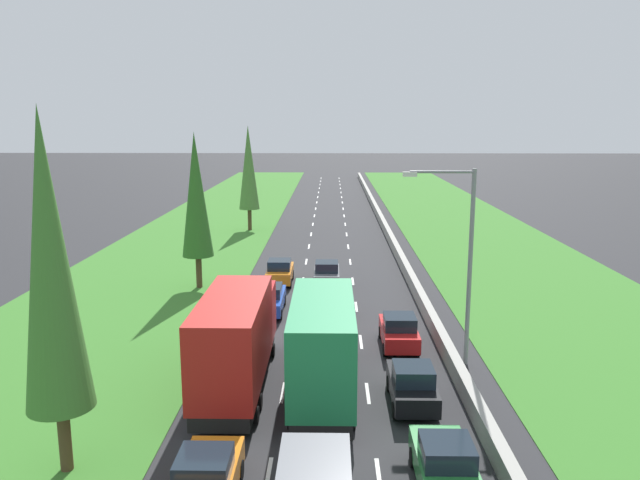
{
  "coord_description": "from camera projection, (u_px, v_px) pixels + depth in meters",
  "views": [
    {
      "loc": [
        0.21,
        -2.75,
        11.06
      ],
      "look_at": [
        -0.78,
        52.09,
        0.39
      ],
      "focal_mm": 34.62,
      "sensor_mm": 36.0,
      "label": 1
    }
  ],
  "objects": [
    {
      "name": "ground_plane",
      "position": [
        329.0,
        229.0,
        63.7
      ],
      "size": [
        300.0,
        300.0,
        0.0
      ],
      "primitive_type": "plane",
      "color": "#28282B",
      "rests_on": "ground"
    },
    {
      "name": "grass_verge_left",
      "position": [
        207.0,
        229.0,
        63.92
      ],
      "size": [
        14.0,
        140.0,
        0.04
      ],
      "primitive_type": "cube",
      "color": "#387528",
      "rests_on": "ground"
    },
    {
      "name": "grass_verge_right",
      "position": [
        468.0,
        229.0,
        63.44
      ],
      "size": [
        14.0,
        140.0,
        0.04
      ],
      "primitive_type": "cube",
      "color": "#387528",
      "rests_on": "ground"
    },
    {
      "name": "median_barrier",
      "position": [
        384.0,
        225.0,
        63.52
      ],
      "size": [
        0.44,
        120.0,
        0.85
      ],
      "primitive_type": "cube",
      "color": "#9E9B93",
      "rests_on": "ground"
    },
    {
      "name": "lane_markings",
      "position": [
        329.0,
        229.0,
        63.7
      ],
      "size": [
        3.64,
        116.0,
        0.01
      ],
      "color": "white",
      "rests_on": "ground"
    },
    {
      "name": "green_box_truck_centre_lane",
      "position": [
        323.0,
        342.0,
        25.04
      ],
      "size": [
        2.46,
        9.4,
        4.18
      ],
      "color": "black",
      "rests_on": "ground"
    },
    {
      "name": "orange_hatchback_left_lane",
      "position": [
        206.0,
        478.0,
        17.89
      ],
      "size": [
        1.74,
        3.9,
        1.72
      ],
      "color": "orange",
      "rests_on": "ground"
    },
    {
      "name": "green_hatchback_right_lane",
      "position": [
        445.0,
        465.0,
        18.61
      ],
      "size": [
        1.74,
        3.9,
        1.72
      ],
      "color": "#237A33",
      "rests_on": "ground"
    },
    {
      "name": "red_box_truck_left_lane",
      "position": [
        237.0,
        338.0,
        25.54
      ],
      "size": [
        2.46,
        9.4,
        4.18
      ],
      "color": "black",
      "rests_on": "ground"
    },
    {
      "name": "maroon_sedan_centre_lane",
      "position": [
        326.0,
        300.0,
        35.65
      ],
      "size": [
        1.82,
        4.5,
        1.64
      ],
      "color": "maroon",
      "rests_on": "ground"
    },
    {
      "name": "black_hatchback_right_lane",
      "position": [
        412.0,
        385.0,
        24.21
      ],
      "size": [
        1.74,
        3.9,
        1.72
      ],
      "color": "black",
      "rests_on": "ground"
    },
    {
      "name": "blue_sedan_left_lane",
      "position": [
        268.0,
        299.0,
        35.98
      ],
      "size": [
        1.82,
        4.5,
        1.64
      ],
      "color": "#1E47B7",
      "rests_on": "ground"
    },
    {
      "name": "grey_hatchback_centre_lane",
      "position": [
        327.0,
        274.0,
        41.76
      ],
      "size": [
        1.74,
        3.9,
        1.72
      ],
      "color": "slate",
      "rests_on": "ground"
    },
    {
      "name": "red_hatchback_right_lane",
      "position": [
        399.0,
        331.0,
        30.38
      ],
      "size": [
        1.74,
        3.9,
        1.72
      ],
      "color": "red",
      "rests_on": "ground"
    },
    {
      "name": "orange_hatchback_left_lane_fifth",
      "position": [
        280.0,
        272.0,
        42.32
      ],
      "size": [
        1.74,
        3.9,
        1.72
      ],
      "color": "orange",
      "rests_on": "ground"
    },
    {
      "name": "poplar_tree_nearest",
      "position": [
        50.0,
        263.0,
        18.51
      ],
      "size": [
        2.09,
        2.09,
        11.56
      ],
      "color": "#4C3823",
      "rests_on": "ground"
    },
    {
      "name": "poplar_tree_second",
      "position": [
        196.0,
        196.0,
        40.22
      ],
      "size": [
        2.06,
        2.06,
        10.35
      ],
      "color": "#4C3823",
      "rests_on": "ground"
    },
    {
      "name": "poplar_tree_third",
      "position": [
        249.0,
        168.0,
        61.89
      ],
      "size": [
        2.06,
        2.06,
        10.6
      ],
      "color": "#4C3823",
      "rests_on": "ground"
    },
    {
      "name": "street_light_mast",
      "position": [
        463.0,
        253.0,
        27.46
      ],
      "size": [
        3.2,
        0.28,
        9.0
      ],
      "color": "gray",
      "rests_on": "ground"
    }
  ]
}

